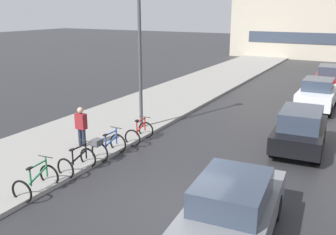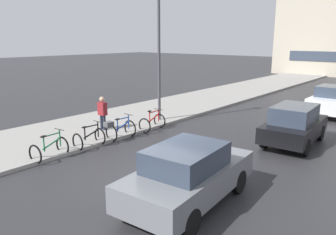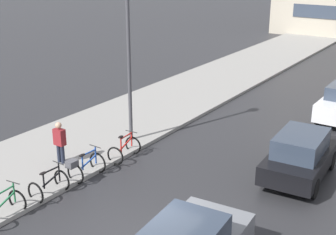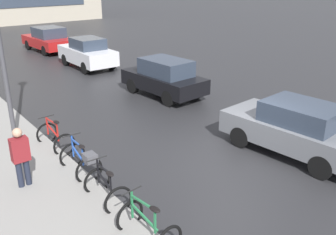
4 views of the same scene
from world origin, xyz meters
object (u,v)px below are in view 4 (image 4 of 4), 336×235
bicycle_third (82,161)px  bicycle_farthest (55,138)px  car_white (87,53)px  bicycle_second (107,189)px  car_grey (296,128)px  bicycle_nearest (148,227)px  pedestrian (21,156)px  car_black (164,77)px  car_red (49,39)px

bicycle_third → bicycle_farthest: bicycle_third is taller
bicycle_farthest → car_white: bearing=57.9°
bicycle_second → car_grey: (5.53, -1.07, 0.40)m
bicycle_nearest → bicycle_second: bearing=88.6°
bicycle_third → pedestrian: pedestrian is taller
bicycle_third → car_white: bearing=62.6°
car_black → pedestrian: (-7.15, -3.80, 0.11)m
bicycle_third → pedestrian: bearing=167.1°
car_black → bicycle_nearest: bearing=-129.4°
bicycle_third → car_black: size_ratio=0.35×
bicycle_second → car_grey: bearing=-10.9°
bicycle_farthest → car_red: 15.47m
bicycle_farthest → car_red: (5.52, 14.44, 0.39)m
bicycle_nearest → bicycle_farthest: size_ratio=1.03×
bicycle_farthest → pedestrian: bearing=-131.1°
bicycle_nearest → car_red: size_ratio=0.28×
bicycle_second → bicycle_farthest: bicycle_second is taller
pedestrian → bicycle_third: bearing=-12.9°
bicycle_nearest → car_black: bearing=50.6°
bicycle_nearest → bicycle_third: bicycle_third is taller
bicycle_farthest → car_white: size_ratio=0.31×
bicycle_second → car_grey: 5.65m
car_grey → pedestrian: 7.37m
bicycle_third → bicycle_nearest: bearing=-92.4°
bicycle_farthest → car_grey: 6.99m
car_red → pedestrian: bearing=-113.4°
bicycle_second → bicycle_third: bearing=86.4°
bicycle_second → car_white: bearing=65.1°
car_white → car_red: car_white is taller
car_black → car_white: size_ratio=0.99×
car_black → car_white: bearing=92.2°
car_white → bicycle_second: bearing=-114.9°
car_red → car_grey: bearing=-90.5°
bicycle_farthest → car_black: size_ratio=0.31×
car_white → car_red: bearing=89.1°
car_black → car_red: (-0.16, 12.32, -0.03)m
car_white → pedestrian: car_white is taller
car_red → bicycle_second: bearing=-107.7°
bicycle_nearest → bicycle_third: (0.13, 3.06, 0.10)m
bicycle_second → bicycle_nearest: bearing=-91.4°
car_grey → car_red: 18.92m
bicycle_farthest → car_grey: bearing=-39.8°
bicycle_farthest → bicycle_second: bearing=-93.0°
bicycle_nearest → car_grey: (5.58, 0.58, 0.40)m
car_grey → car_red: bearing=89.5°
car_white → bicycle_nearest: bearing=-112.4°
bicycle_third → car_grey: size_ratio=0.32×
bicycle_nearest → car_red: 20.33m
bicycle_farthest → car_black: bearing=20.5°
bicycle_nearest → car_white: 14.85m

